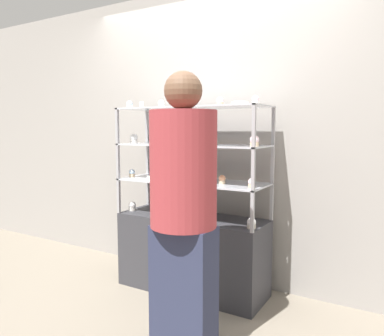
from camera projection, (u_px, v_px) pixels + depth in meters
name	position (u px, v px, depth m)	size (l,w,h in m)	color
ground_plane	(192.00, 290.00, 3.17)	(20.00, 20.00, 0.00)	gray
back_wall	(213.00, 135.00, 3.35)	(8.00, 0.05, 2.60)	gray
display_base	(192.00, 253.00, 3.14)	(1.24, 0.44, 0.64)	#333338
display_riser_lower	(192.00, 183.00, 3.07)	(1.24, 0.44, 0.30)	#99999E
display_riser_middle	(192.00, 147.00, 3.04)	(1.24, 0.44, 0.30)	#99999E
display_riser_upper	(192.00, 110.00, 3.01)	(1.24, 0.44, 0.30)	#99999E
layer_cake_centerpiece	(193.00, 172.00, 3.10)	(0.17, 0.17, 0.13)	beige
sheet_cake_frosted	(168.00, 140.00, 3.12)	(0.23, 0.12, 0.07)	beige
cupcake_0	(132.00, 206.00, 3.32)	(0.07, 0.07, 0.08)	white
cupcake_1	(186.00, 214.00, 3.01)	(0.07, 0.07, 0.08)	beige
cupcake_2	(251.00, 223.00, 2.73)	(0.07, 0.07, 0.08)	beige
price_tag_0	(175.00, 218.00, 2.95)	(0.04, 0.00, 0.04)	white
cupcake_3	(132.00, 173.00, 3.30)	(0.05, 0.05, 0.07)	#CCB28C
cupcake_4	(158.00, 176.00, 3.13)	(0.05, 0.05, 0.07)	beige
cupcake_5	(222.00, 180.00, 2.89)	(0.05, 0.05, 0.07)	#CCB28C
cupcake_6	(252.00, 183.00, 2.70)	(0.05, 0.05, 0.07)	#CCB28C
price_tag_1	(149.00, 178.00, 3.04)	(0.04, 0.00, 0.04)	white
cupcake_7	(134.00, 139.00, 3.28)	(0.07, 0.07, 0.08)	white
cupcake_8	(187.00, 140.00, 2.97)	(0.07, 0.07, 0.08)	white
cupcake_9	(254.00, 141.00, 2.70)	(0.07, 0.07, 0.08)	#CCB28C
price_tag_2	(195.00, 143.00, 2.79)	(0.04, 0.00, 0.04)	white
cupcake_10	(130.00, 105.00, 3.20)	(0.05, 0.05, 0.07)	beige
cupcake_11	(161.00, 104.00, 3.10)	(0.05, 0.05, 0.07)	white
cupcake_12	(187.00, 102.00, 2.91)	(0.05, 0.05, 0.07)	beige
cupcake_13	(220.00, 101.00, 2.81)	(0.05, 0.05, 0.07)	#CCB28C
cupcake_14	(256.00, 100.00, 2.67)	(0.05, 0.05, 0.07)	white
price_tag_3	(142.00, 104.00, 3.01)	(0.04, 0.00, 0.04)	white
donut_glazed	(240.00, 104.00, 2.84)	(0.14, 0.14, 0.03)	#EFE5CC
customer_figure	(183.00, 207.00, 2.21)	(0.39, 0.39, 1.69)	#282D47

